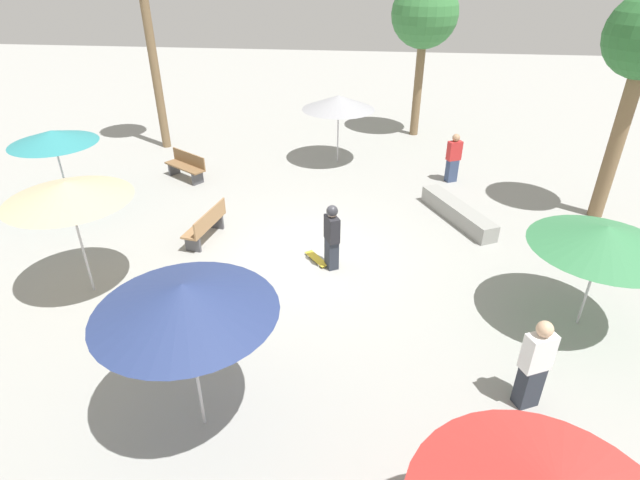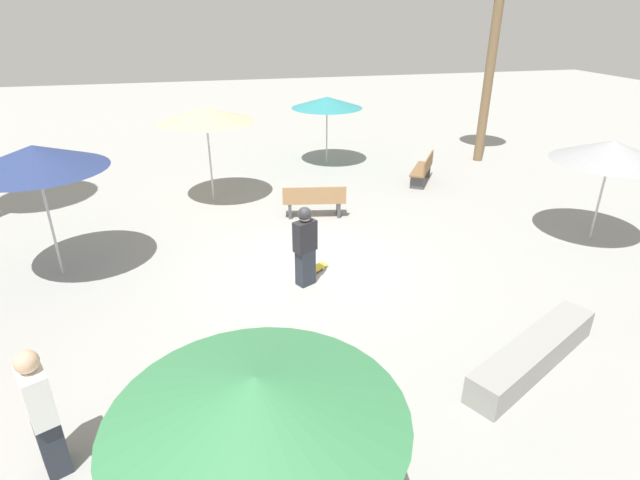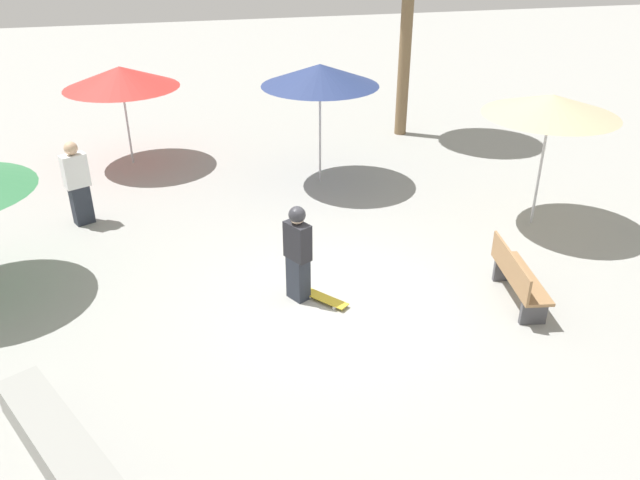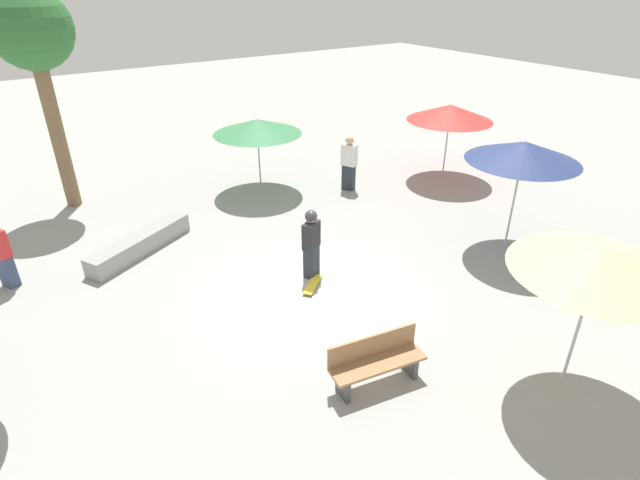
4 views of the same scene
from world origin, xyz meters
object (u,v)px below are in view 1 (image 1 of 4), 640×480
at_px(concrete_ledge, 457,212).
at_px(shade_umbrella_tan, 67,191).
at_px(bench_far, 206,225).
at_px(shade_umbrella_navy, 184,298).
at_px(shade_umbrella_green, 605,237).
at_px(skater_main, 332,235).
at_px(shade_umbrella_teal, 52,137).
at_px(bystander_watching, 535,365).
at_px(bystander_far, 453,158).
at_px(bench_near, 186,166).
at_px(shade_umbrella_grey, 338,102).
at_px(palm_tree_left, 425,16).
at_px(skateboard, 317,259).

relative_size(concrete_ledge, shade_umbrella_tan, 1.09).
xyz_separation_m(bench_far, shade_umbrella_navy, (1.75, -5.64, 1.99)).
bearing_deg(shade_umbrella_green, skater_main, 163.81).
xyz_separation_m(skater_main, shade_umbrella_teal, (-7.92, 2.42, 1.20)).
distance_m(bystander_watching, bystander_far, 9.28).
relative_size(bench_near, shade_umbrella_teal, 0.67).
bearing_deg(bystander_watching, shade_umbrella_grey, -94.49).
bearing_deg(bench_far, shade_umbrella_tan, 154.18).
bearing_deg(bystander_far, shade_umbrella_green, -102.40).
distance_m(palm_tree_left, bystander_far, 6.10).
bearing_deg(bench_near, shade_umbrella_navy, 144.60).
bearing_deg(bystander_far, shade_umbrella_teal, 169.28).
xyz_separation_m(skateboard, bench_far, (-2.92, 0.71, 0.37)).
height_order(bench_far, palm_tree_left, palm_tree_left).
relative_size(skater_main, bench_far, 0.97).
height_order(skater_main, shade_umbrella_navy, shade_umbrella_navy).
bearing_deg(shade_umbrella_navy, palm_tree_left, 75.39).
xyz_separation_m(shade_umbrella_green, bystander_watching, (-1.54, -2.24, -1.13)).
bearing_deg(bystander_watching, concrete_ledge, -112.32).
xyz_separation_m(bench_near, shade_umbrella_green, (10.29, -6.25, 1.55)).
distance_m(shade_umbrella_teal, palm_tree_left, 13.20).
height_order(shade_umbrella_navy, shade_umbrella_tan, shade_umbrella_navy).
bearing_deg(skateboard, concrete_ledge, -92.87).
bearing_deg(palm_tree_left, shade_umbrella_green, -77.09).
height_order(palm_tree_left, bystander_far, palm_tree_left).
relative_size(shade_umbrella_grey, shade_umbrella_tan, 0.96).
xyz_separation_m(bench_near, shade_umbrella_tan, (0.12, -6.31, 1.95)).
bearing_deg(concrete_ledge, shade_umbrella_green, -66.40).
height_order(palm_tree_left, bystander_watching, palm_tree_left).
xyz_separation_m(skateboard, shade_umbrella_tan, (-4.71, -1.76, 2.32)).
bearing_deg(bench_far, bystander_watching, -114.06).
bearing_deg(shade_umbrella_navy, bench_near, 111.10).
relative_size(skateboard, shade_umbrella_navy, 0.28).
distance_m(shade_umbrella_navy, shade_umbrella_grey, 11.63).
distance_m(concrete_ledge, bench_near, 8.65).
xyz_separation_m(bench_far, palm_tree_left, (5.67, 9.41, 4.02)).
distance_m(skater_main, concrete_ledge, 4.31).
height_order(skater_main, bench_near, skater_main).
bearing_deg(shade_umbrella_grey, shade_umbrella_tan, -118.90).
relative_size(skater_main, skateboard, 2.13).
height_order(skater_main, bench_far, skater_main).
distance_m(skater_main, shade_umbrella_teal, 8.37).
relative_size(bench_far, shade_umbrella_tan, 0.64).
bearing_deg(skateboard, shade_umbrella_grey, -37.81).
distance_m(shade_umbrella_tan, bystander_watching, 9.03).
bearing_deg(palm_tree_left, shade_umbrella_tan, -122.14).
bearing_deg(shade_umbrella_grey, palm_tree_left, 50.92).
height_order(concrete_ledge, shade_umbrella_tan, shade_umbrella_tan).
distance_m(shade_umbrella_teal, shade_umbrella_tan, 4.88).
distance_m(shade_umbrella_green, bystander_watching, 2.95).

